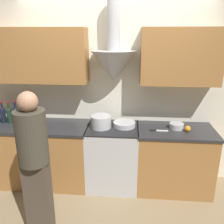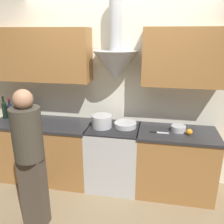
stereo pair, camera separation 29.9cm
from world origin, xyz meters
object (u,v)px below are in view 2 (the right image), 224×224
at_px(wine_bottle_4, 28,110).
at_px(stove_range, 113,156).
at_px(wine_bottle_1, 10,110).
at_px(saucepan, 178,128).
at_px(wine_bottle_3, 22,111).
at_px(mixing_bowl, 125,125).
at_px(wine_bottle_2, 16,111).
at_px(stock_pot, 102,121).
at_px(wine_bottle_0, 4,109).
at_px(person_foreground_left, 30,155).
at_px(orange_fruit, 189,132).

bearing_deg(wine_bottle_4, stove_range, -2.82).
relative_size(wine_bottle_1, saucepan, 1.67).
distance_m(wine_bottle_3, mixing_bowl, 1.51).
distance_m(wine_bottle_2, stock_pot, 1.29).
bearing_deg(stove_range, wine_bottle_3, 177.60).
distance_m(stock_pot, mixing_bowl, 0.32).
bearing_deg(wine_bottle_4, mixing_bowl, -0.70).
bearing_deg(wine_bottle_3, stock_pot, -3.50).
xyz_separation_m(stove_range, wine_bottle_1, (-1.54, 0.05, 0.56)).
relative_size(wine_bottle_0, mixing_bowl, 1.13).
bearing_deg(stock_pot, person_foreground_left, -122.27).
relative_size(wine_bottle_1, wine_bottle_2, 0.98).
height_order(wine_bottle_0, orange_fruit, wine_bottle_0).
relative_size(wine_bottle_3, saucepan, 1.76).
bearing_deg(wine_bottle_0, wine_bottle_1, -0.44).
bearing_deg(wine_bottle_1, orange_fruit, -2.65).
distance_m(wine_bottle_2, wine_bottle_3, 0.09).
bearing_deg(wine_bottle_1, wine_bottle_2, -4.51).
bearing_deg(saucepan, stock_pot, -177.17).
xyz_separation_m(wine_bottle_1, wine_bottle_4, (0.28, 0.01, 0.02)).
xyz_separation_m(wine_bottle_0, wine_bottle_1, (0.09, -0.00, -0.01)).
xyz_separation_m(wine_bottle_0, stock_pot, (1.48, -0.07, -0.06)).
xyz_separation_m(stove_range, mixing_bowl, (0.15, 0.05, 0.47)).
height_order(mixing_bowl, orange_fruit, orange_fruit).
bearing_deg(orange_fruit, wine_bottle_4, 176.82).
distance_m(wine_bottle_0, person_foreground_left, 1.34).
bearing_deg(wine_bottle_0, orange_fruit, -2.57).
relative_size(wine_bottle_0, wine_bottle_3, 1.02).
bearing_deg(stove_range, wine_bottle_2, 178.15).
relative_size(wine_bottle_3, mixing_bowl, 1.11).
bearing_deg(saucepan, wine_bottle_1, 179.48).
bearing_deg(wine_bottle_4, wine_bottle_1, -178.37).
xyz_separation_m(wine_bottle_3, wine_bottle_4, (0.09, 0.01, 0.01)).
xyz_separation_m(stove_range, wine_bottle_4, (-1.27, 0.06, 0.58)).
distance_m(stove_range, wine_bottle_4, 1.39).
distance_m(wine_bottle_3, orange_fruit, 2.32).
bearing_deg(orange_fruit, stock_pot, 177.70).
distance_m(wine_bottle_1, person_foreground_left, 1.27).
height_order(wine_bottle_1, stock_pot, wine_bottle_1).
bearing_deg(wine_bottle_1, wine_bottle_3, 0.68).
height_order(wine_bottle_4, person_foreground_left, person_foreground_left).
bearing_deg(person_foreground_left, wine_bottle_0, 133.79).
bearing_deg(mixing_bowl, wine_bottle_2, 179.94).
height_order(wine_bottle_4, mixing_bowl, wine_bottle_4).
distance_m(wine_bottle_0, wine_bottle_2, 0.19).
bearing_deg(wine_bottle_4, wine_bottle_0, -178.88).
height_order(stock_pot, saucepan, stock_pot).
height_order(wine_bottle_1, wine_bottle_2, wine_bottle_2).
bearing_deg(person_foreground_left, stove_range, 51.66).
relative_size(mixing_bowl, person_foreground_left, 0.19).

